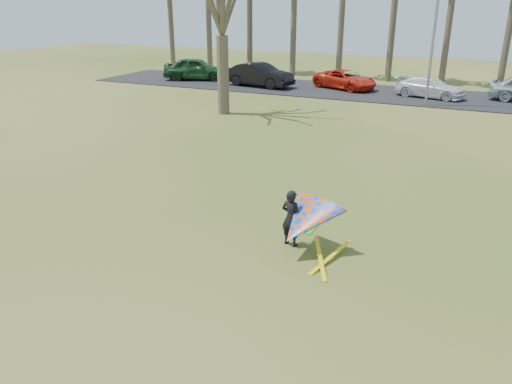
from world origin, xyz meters
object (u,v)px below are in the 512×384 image
at_px(streetlight, 438,28).
at_px(car_1, 260,75).
at_px(car_3, 430,87).
at_px(kite_flyer, 304,221).
at_px(car_2, 345,79).
at_px(car_0, 196,69).

xyz_separation_m(streetlight, car_1, (-12.08, 2.09, -3.57)).
distance_m(car_1, car_3, 11.82).
distance_m(streetlight, car_1, 12.76).
height_order(car_1, kite_flyer, kite_flyer).
xyz_separation_m(car_2, kite_flyer, (5.64, -24.41, 0.13)).
relative_size(car_3, kite_flyer, 1.84).
xyz_separation_m(streetlight, kite_flyer, (-0.53, -20.73, -3.62)).
relative_size(car_1, kite_flyer, 2.12).
xyz_separation_m(car_1, kite_flyer, (11.55, -22.82, -0.05)).
distance_m(car_3, kite_flyer, 23.43).
bearing_deg(kite_flyer, car_1, 116.85).
relative_size(car_0, car_3, 1.14).
bearing_deg(car_3, kite_flyer, -166.44).
height_order(streetlight, car_0, streetlight).
xyz_separation_m(streetlight, car_3, (-0.28, 2.70, -3.77)).
xyz_separation_m(streetlight, car_0, (-17.95, 2.94, -3.55)).
bearing_deg(car_3, streetlight, -159.97).
bearing_deg(car_1, streetlight, -91.36).
distance_m(streetlight, car_0, 18.54).
bearing_deg(car_1, kite_flyer, -144.70).
bearing_deg(car_1, car_3, -78.58).
xyz_separation_m(car_1, car_3, (11.80, 0.61, -0.19)).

